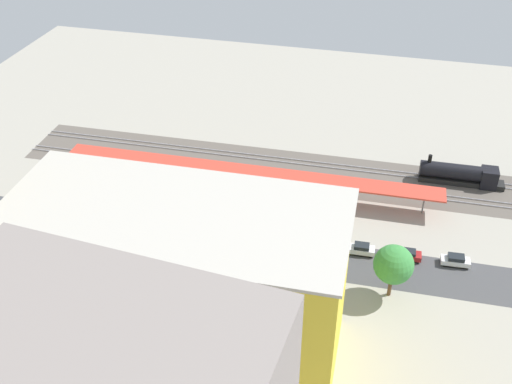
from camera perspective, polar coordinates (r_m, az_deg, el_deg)
name	(u,v)px	position (r m, az deg, el deg)	size (l,w,h in m)	color
ground_plane	(269,240)	(100.78, 1.20, -4.53)	(171.05, 171.05, 0.00)	#9E998C
rail_bed	(294,171)	(118.36, 3.58, 2.00)	(106.91, 14.37, 0.01)	#5B544C
street_asphalt	(265,251)	(98.64, 0.83, -5.54)	(106.91, 9.00, 0.01)	#424244
track_rails	(294,170)	(118.27, 3.58, 2.07)	(106.89, 9.98, 0.12)	#9E9EA8
platform_canopy_near	(249,172)	(110.29, -0.70, 1.91)	(69.27, 5.63, 4.26)	#C63D2D
locomotive	(462,175)	(119.72, 18.67, 1.54)	(15.49, 3.25, 5.28)	black
parked_car_0	(455,261)	(100.59, 18.10, -6.11)	(4.52, 2.07, 1.76)	black
parked_car_1	(407,255)	(99.65, 13.93, -5.72)	(4.32, 1.99, 1.66)	black
parked_car_2	(361,249)	(99.19, 9.80, -5.29)	(4.26, 2.04, 1.76)	black
parked_car_3	(321,243)	(99.57, 6.04, -4.78)	(4.35, 1.92, 1.64)	black
parked_car_4	(273,235)	(100.73, 1.59, -4.04)	(4.42, 2.02, 1.60)	black
parked_car_5	(227,230)	(101.98, -2.70, -3.52)	(4.36, 1.81, 1.58)	black
parked_car_6	(191,223)	(103.85, -6.12, -2.88)	(4.31, 2.12, 1.67)	black
construction_building	(180,285)	(77.25, -7.13, -8.62)	(39.96, 18.19, 21.92)	yellow
construction_roof_slab	(173,213)	(70.15, -7.77, -1.94)	(40.56, 18.79, 0.40)	#B7B2A8
box_truck_0	(123,246)	(99.08, -12.33, -4.97)	(9.89, 2.97, 3.57)	black
box_truck_1	(270,278)	(91.57, 1.33, -7.98)	(8.81, 3.06, 3.30)	black
street_tree_0	(394,265)	(89.48, 12.70, -6.62)	(5.78, 5.78, 8.74)	brown
street_tree_1	(298,256)	(90.80, 3.89, -5.95)	(4.02, 4.02, 6.70)	brown
street_tree_2	(191,236)	(93.96, -6.08, -4.07)	(5.77, 5.77, 8.07)	brown
street_tree_3	(222,244)	(92.58, -3.17, -4.86)	(5.23, 5.23, 7.44)	brown
traffic_light	(205,203)	(101.60, -4.78, -1.00)	(0.50, 0.36, 7.11)	#333333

